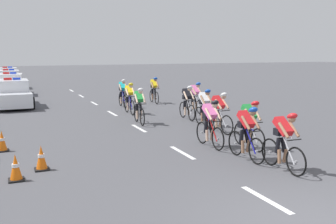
% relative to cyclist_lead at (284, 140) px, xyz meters
% --- Properties ---
extents(lane_markings_centre, '(0.14, 29.60, 0.01)m').
position_rel_cyclist_lead_xyz_m(lane_markings_centre, '(-1.59, 8.58, -0.78)').
color(lane_markings_centre, white).
rests_on(lane_markings_centre, ground).
extents(cyclist_lead, '(0.42, 1.72, 1.56)m').
position_rel_cyclist_lead_xyz_m(cyclist_lead, '(0.00, 0.00, 0.00)').
color(cyclist_lead, black).
rests_on(cyclist_lead, ground).
extents(cyclist_second, '(0.42, 1.72, 1.56)m').
position_rel_cyclist_lead_xyz_m(cyclist_second, '(-0.28, 1.20, 0.00)').
color(cyclist_second, black).
rests_on(cyclist_second, ground).
extents(cyclist_third, '(0.42, 1.72, 1.56)m').
position_rel_cyclist_lead_xyz_m(cyclist_third, '(0.54, 2.24, 0.00)').
color(cyclist_third, black).
rests_on(cyclist_third, ground).
extents(cyclist_fourth, '(0.42, 1.72, 1.56)m').
position_rel_cyclist_lead_xyz_m(cyclist_fourth, '(-0.49, 2.87, 0.00)').
color(cyclist_fourth, black).
rests_on(cyclist_fourth, ground).
extents(cyclist_fifth, '(0.45, 1.72, 1.56)m').
position_rel_cyclist_lead_xyz_m(cyclist_fifth, '(0.89, 4.66, 0.00)').
color(cyclist_fifth, black).
rests_on(cyclist_fifth, ground).
extents(cyclist_sixth, '(0.43, 1.72, 1.56)m').
position_rel_cyclist_lead_xyz_m(cyclist_sixth, '(0.98, 5.96, 0.00)').
color(cyclist_sixth, black).
rests_on(cyclist_sixth, ground).
extents(cyclist_seventh, '(0.43, 1.72, 1.56)m').
position_rel_cyclist_lead_xyz_m(cyclist_seventh, '(1.04, 7.64, 0.00)').
color(cyclist_seventh, black).
rests_on(cyclist_seventh, ground).
extents(cyclist_eighth, '(0.44, 1.72, 1.56)m').
position_rel_cyclist_lead_xyz_m(cyclist_eighth, '(-1.26, 7.49, 0.00)').
color(cyclist_eighth, black).
rests_on(cyclist_eighth, ground).
extents(cyclist_ninth, '(0.44, 1.72, 1.56)m').
position_rel_cyclist_lead_xyz_m(cyclist_ninth, '(2.18, 9.11, 0.00)').
color(cyclist_ninth, black).
rests_on(cyclist_ninth, ground).
extents(cyclist_tenth, '(0.42, 1.72, 1.56)m').
position_rel_cyclist_lead_xyz_m(cyclist_tenth, '(-0.85, 10.12, 0.00)').
color(cyclist_tenth, black).
rests_on(cyclist_tenth, ground).
extents(cyclist_eleventh, '(0.43, 1.72, 1.56)m').
position_rel_cyclist_lead_xyz_m(cyclist_eleventh, '(-0.50, 12.45, 0.00)').
color(cyclist_eleventh, black).
rests_on(cyclist_eleventh, ground).
extents(cyclist_twelfth, '(0.44, 1.72, 1.56)m').
position_rel_cyclist_lead_xyz_m(cyclist_twelfth, '(1.65, 13.30, 0.00)').
color(cyclist_twelfth, black).
rests_on(cyclist_twelfth, ground).
extents(police_car_nearest, '(2.01, 4.40, 1.59)m').
position_rel_cyclist_lead_xyz_m(police_car_nearest, '(-5.95, 14.94, -0.11)').
color(police_car_nearest, silver).
rests_on(police_car_nearest, ground).
extents(police_car_second, '(2.25, 4.52, 1.59)m').
position_rel_cyclist_lead_xyz_m(police_car_second, '(-5.95, 20.92, -0.11)').
color(police_car_second, white).
rests_on(police_car_second, ground).
extents(police_car_third, '(2.05, 4.42, 1.59)m').
position_rel_cyclist_lead_xyz_m(police_car_third, '(-5.95, 26.30, -0.11)').
color(police_car_third, silver).
rests_on(police_car_third, ground).
extents(police_car_furthest, '(2.10, 4.45, 1.59)m').
position_rel_cyclist_lead_xyz_m(police_car_furthest, '(-5.95, 31.50, -0.11)').
color(police_car_furthest, silver).
rests_on(police_car_furthest, ground).
extents(traffic_cone_near, '(0.36, 0.36, 0.64)m').
position_rel_cyclist_lead_xyz_m(traffic_cone_near, '(-6.54, 4.89, -0.48)').
color(traffic_cone_near, black).
rests_on(traffic_cone_near, ground).
extents(traffic_cone_mid, '(0.36, 0.36, 0.64)m').
position_rel_cyclist_lead_xyz_m(traffic_cone_mid, '(-6.25, 1.84, -0.48)').
color(traffic_cone_mid, black).
rests_on(traffic_cone_mid, ground).
extents(traffic_cone_far, '(0.36, 0.36, 0.64)m').
position_rel_cyclist_lead_xyz_m(traffic_cone_far, '(-5.62, 2.48, -0.48)').
color(traffic_cone_far, black).
rests_on(traffic_cone_far, ground).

